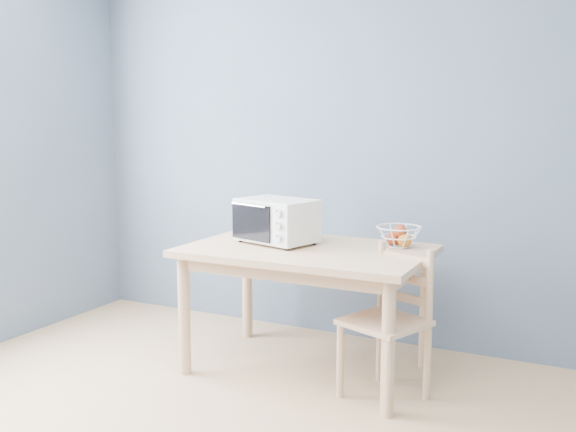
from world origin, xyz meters
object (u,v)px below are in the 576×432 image
at_px(toaster_oven, 274,220).
at_px(dining_chair, 389,324).
at_px(fruit_basket, 399,236).
at_px(dining_table, 307,264).

distance_m(toaster_oven, dining_chair, 0.95).
bearing_deg(fruit_basket, toaster_oven, -163.98).
height_order(dining_table, dining_chair, dining_chair).
xyz_separation_m(dining_table, fruit_basket, (0.48, 0.25, 0.17)).
distance_m(fruit_basket, dining_chair, 0.58).
xyz_separation_m(fruit_basket, dining_chair, (0.07, -0.40, -0.41)).
xyz_separation_m(toaster_oven, fruit_basket, (0.72, 0.21, -0.07)).
bearing_deg(toaster_oven, fruit_basket, 32.25).
distance_m(dining_table, fruit_basket, 0.57).
relative_size(dining_table, fruit_basket, 4.91).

